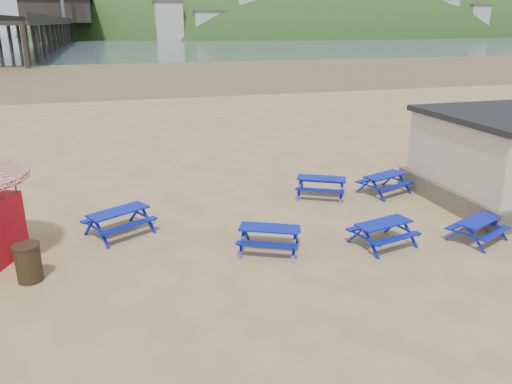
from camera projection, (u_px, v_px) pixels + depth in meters
name	position (u px, v px, depth m)	size (l,w,h in m)	color
ground	(262.00, 241.00, 14.68)	(400.00, 400.00, 0.00)	tan
wet_sand	(137.00, 72.00, 64.62)	(400.00, 400.00, 0.00)	olive
sea	(115.00, 41.00, 169.03)	(400.00, 400.00, 0.00)	#4A5D6A
picnic_table_blue_a	(119.00, 222.00, 15.04)	(2.28, 2.14, 0.76)	#0222AE
picnic_table_blue_b	(321.00, 187.00, 18.29)	(2.20, 2.06, 0.73)	#0222AE
picnic_table_blue_c	(384.00, 184.00, 18.68)	(2.09, 1.89, 0.72)	#0222AE
picnic_table_blue_d	(269.00, 239.00, 13.96)	(2.09, 1.94, 0.70)	#0222AE
picnic_table_blue_e	(383.00, 234.00, 14.30)	(1.94, 1.69, 0.70)	#0222AE
picnic_table_blue_f	(478.00, 230.00, 14.60)	(1.92, 1.76, 0.65)	#0222AE
litter_bin	(28.00, 262.00, 12.27)	(0.66, 0.66, 0.97)	#332716
pier	(58.00, 24.00, 169.93)	(24.00, 220.00, 39.29)	black
headland_town	(299.00, 56.00, 250.53)	(264.00, 144.00, 108.00)	#2D4C1E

